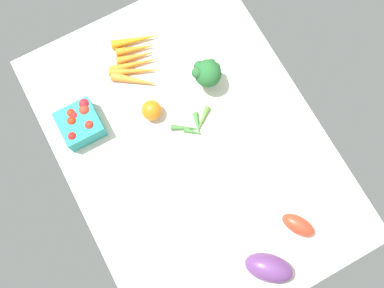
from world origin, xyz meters
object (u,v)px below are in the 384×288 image
Objects in this scene: eggplant at (269,268)px; heirloom_tomato_orange at (152,110)px; okra_pile at (195,125)px; roma_tomato at (298,225)px; carrot_bunch at (136,60)px; broccoli_head at (207,73)px; berry_basket at (80,123)px.

heirloom_tomato_orange is at bearing -38.44° from eggplant.
heirloom_tomato_orange reaches higher than okra_pile.
heirloom_tomato_orange is (-50.38, -21.09, 0.63)cm from roma_tomato.
carrot_bunch reaches higher than okra_pile.
okra_pile is at bearing 12.13° from carrot_bunch.
eggplant is (57.68, -12.35, -2.99)cm from broccoli_head.
berry_basket reaches higher than carrot_bunch.
carrot_bunch is at bearing -135.27° from broccoli_head.
carrot_bunch is (-16.44, -16.29, -5.48)cm from broccoli_head.
eggplant is at bearing -2.48° from okra_pile.
heirloom_tomato_orange is at bearing 170.75° from roma_tomato.
broccoli_head is 1.79× the size of heirloom_tomato_orange.
okra_pile is 42.15cm from roma_tomato.
broccoli_head is at bearing 149.43° from roma_tomato.
eggplant is at bearing 24.14° from berry_basket.
broccoli_head is 0.83× the size of eggplant.
roma_tomato reaches higher than okra_pile.
berry_basket is (-62.75, -28.12, -0.07)cm from eggplant.
broccoli_head reaches higher than berry_basket.
okra_pile is at bearing -42.65° from broccoli_head.
roma_tomato is 0.45× the size of carrot_bunch.
roma_tomato is 0.73× the size of eggplant.
broccoli_head is at bearing -58.10° from eggplant.
broccoli_head is 23.78cm from carrot_bunch.
carrot_bunch is 26.84cm from berry_basket.
okra_pile is 46.59cm from eggplant.
carrot_bunch is at bearing -42.97° from eggplant.
roma_tomato is at bearing -112.34° from eggplant.
broccoli_head is 0.96× the size of berry_basket.
heirloom_tomato_orange is at bearing 72.76° from berry_basket.
carrot_bunch is 18.21cm from heirloom_tomato_orange.
eggplant is at bearing -98.30° from roma_tomato.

